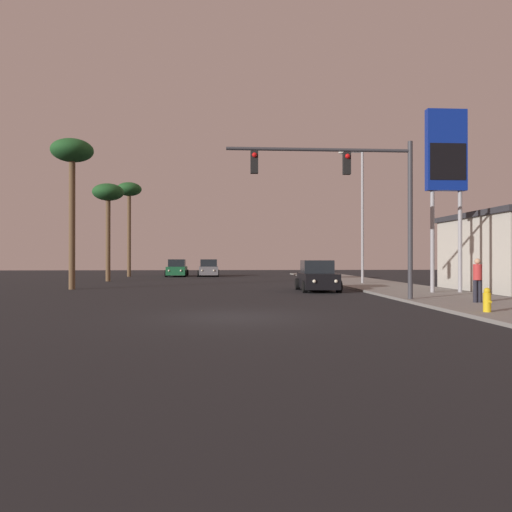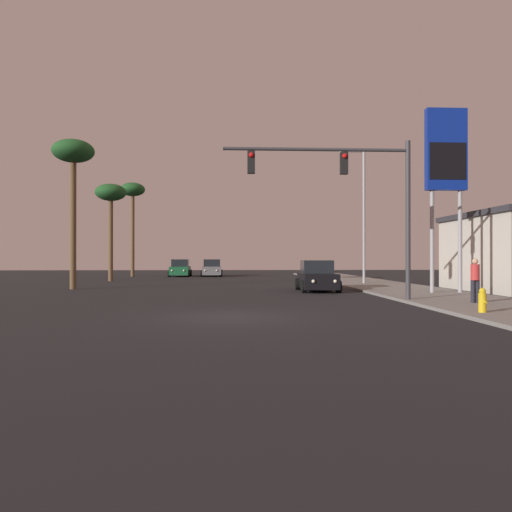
{
  "view_description": "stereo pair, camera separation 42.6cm",
  "coord_description": "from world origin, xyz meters",
  "views": [
    {
      "loc": [
        -0.35,
        -15.31,
        1.8
      ],
      "look_at": [
        1.48,
        13.17,
        1.92
      ],
      "focal_mm": 35.0,
      "sensor_mm": 36.0,
      "label": 1
    },
    {
      "loc": [
        0.08,
        -15.34,
        1.8
      ],
      "look_at": [
        1.48,
        13.17,
        1.92
      ],
      "focal_mm": 35.0,
      "sensor_mm": 36.0,
      "label": 2
    }
  ],
  "objects": [
    {
      "name": "fire_hydrant",
      "position": [
        7.85,
        -0.27,
        0.49
      ],
      "size": [
        0.24,
        0.34,
        0.76
      ],
      "color": "gold",
      "rests_on": "sidewalk_right"
    },
    {
      "name": "gas_station_sign",
      "position": [
        10.57,
        8.54,
        6.62
      ],
      "size": [
        2.0,
        0.42,
        9.0
      ],
      "color": "#99999E",
      "rests_on": "sidewalk_right"
    },
    {
      "name": "ground_plane",
      "position": [
        0.0,
        0.0,
        0.0
      ],
      "size": [
        120.0,
        120.0,
        0.0
      ],
      "primitive_type": "plane",
      "color": "black"
    },
    {
      "name": "street_lamp",
      "position": [
        8.86,
        17.79,
        5.12
      ],
      "size": [
        1.74,
        0.24,
        9.0
      ],
      "color": "#99999E",
      "rests_on": "sidewalk_right"
    },
    {
      "name": "traffic_light_mast",
      "position": [
        5.1,
        4.74,
        4.75
      ],
      "size": [
        7.67,
        0.36,
        6.5
      ],
      "color": "#38383D",
      "rests_on": "sidewalk_right"
    },
    {
      "name": "car_green",
      "position": [
        -4.95,
        33.93,
        0.76
      ],
      "size": [
        2.04,
        4.33,
        1.68
      ],
      "rotation": [
        0.0,
        0.0,
        3.16
      ],
      "color": "#195933",
      "rests_on": "ground"
    },
    {
      "name": "pedestrian_on_sidewalk",
      "position": [
        9.26,
        3.02,
        1.03
      ],
      "size": [
        0.34,
        0.32,
        1.67
      ],
      "color": "#23232D",
      "rests_on": "sidewalk_right"
    },
    {
      "name": "car_grey",
      "position": [
        -1.87,
        34.25,
        0.76
      ],
      "size": [
        2.04,
        4.34,
        1.68
      ],
      "rotation": [
        0.0,
        0.0,
        3.17
      ],
      "color": "slate",
      "rests_on": "ground"
    },
    {
      "name": "palm_tree_far",
      "position": [
        -9.61,
        34.0,
        8.0
      ],
      "size": [
        2.4,
        2.4,
        9.2
      ],
      "color": "brown",
      "rests_on": "ground"
    },
    {
      "name": "palm_tree_near",
      "position": [
        -9.09,
        14.0,
        7.53
      ],
      "size": [
        2.4,
        2.4,
        8.68
      ],
      "color": "brown",
      "rests_on": "ground"
    },
    {
      "name": "sidewalk_right",
      "position": [
        9.5,
        10.0,
        0.06
      ],
      "size": [
        5.0,
        60.0,
        0.12
      ],
      "color": "gray",
      "rests_on": "ground"
    },
    {
      "name": "palm_tree_mid",
      "position": [
        -9.34,
        24.0,
        6.57
      ],
      "size": [
        2.4,
        2.4,
        7.59
      ],
      "color": "brown",
      "rests_on": "ground"
    },
    {
      "name": "car_black",
      "position": [
        4.76,
        11.75,
        0.76
      ],
      "size": [
        2.04,
        4.34,
        1.68
      ],
      "rotation": [
        0.0,
        0.0,
        3.11
      ],
      "color": "black",
      "rests_on": "ground"
    }
  ]
}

